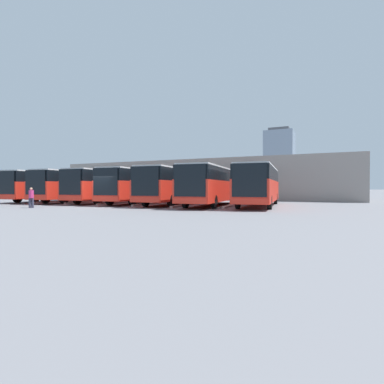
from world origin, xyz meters
The scene contains 17 objects.
ground_plane centered at (0.00, 0.00, 0.00)m, with size 600.00×600.00×0.00m, color slate.
bus_0 centered at (-11.69, -6.59, 1.84)m, with size 3.82×12.39×3.30m.
curb_divider_0 centered at (-9.74, -4.78, 0.07)m, with size 0.24×5.38×0.15m, color #9E9E99.
bus_1 centered at (-7.79, -5.70, 1.84)m, with size 3.82×12.39×3.30m.
curb_divider_1 centered at (-5.84, -3.90, 0.07)m, with size 0.24×5.38×0.15m, color #9E9E99.
bus_2 centered at (-3.90, -6.08, 1.84)m, with size 3.82×12.39×3.30m.
curb_divider_2 centered at (-1.95, -4.27, 0.07)m, with size 0.24×5.38×0.15m, color #9E9E99.
bus_3 centered at (0.00, -6.25, 1.84)m, with size 3.82×12.39×3.30m.
curb_divider_3 centered at (1.95, -4.44, 0.07)m, with size 0.24×5.38×0.15m, color #9E9E99.
bus_4 centered at (3.89, -6.25, 1.84)m, with size 3.82×12.39×3.30m.
curb_divider_4 centered at (5.84, -4.44, 0.07)m, with size 0.24×5.38×0.15m, color #9E9E99.
bus_5 centered at (7.79, -5.92, 1.84)m, with size 3.82×12.39×3.30m.
curb_divider_5 centered at (9.74, -4.12, 0.07)m, with size 0.24×5.38×0.15m, color #9E9E99.
bus_6 centered at (11.69, -5.73, 1.84)m, with size 3.82×12.39×3.30m.
pedestrian centered at (3.86, 3.02, 0.85)m, with size 0.50×0.50×1.58m.
station_building centered at (0.00, -21.76, 2.71)m, with size 41.81×12.70×5.36m.
office_tower centered at (18.58, -225.02, 23.53)m, with size 21.85×21.85×48.25m.
Camera 1 is at (-17.07, 18.84, 1.55)m, focal length 28.00 mm.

